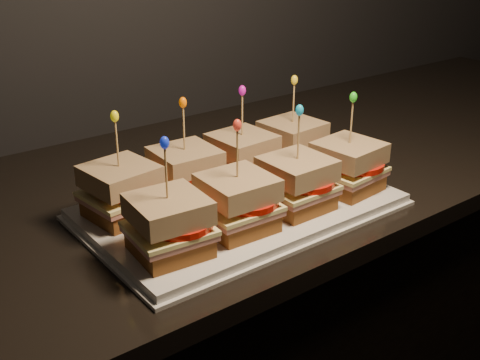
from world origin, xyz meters
TOP-DOWN VIEW (x-y plane):
  - granite_slab at (0.52, 1.67)m, footprint 2.44×0.67m
  - platter at (0.46, 1.53)m, footprint 0.47×0.29m
  - platter_rim at (0.46, 1.53)m, footprint 0.48×0.30m
  - sandwich_0_bread_bot at (0.29, 1.60)m, footprint 0.10×0.10m
  - sandwich_0_ham at (0.29, 1.60)m, footprint 0.11×0.11m
  - sandwich_0_cheese at (0.29, 1.60)m, footprint 0.11×0.11m
  - sandwich_0_tomato at (0.30, 1.59)m, footprint 0.09×0.09m
  - sandwich_0_bread_top at (0.29, 1.60)m, footprint 0.10×0.10m
  - sandwich_0_pick at (0.29, 1.60)m, footprint 0.00×0.00m
  - sandwich_0_frill at (0.29, 1.60)m, footprint 0.01×0.01m
  - sandwich_1_bread_bot at (0.40, 1.60)m, footprint 0.10×0.10m
  - sandwich_1_ham at (0.40, 1.60)m, footprint 0.10×0.10m
  - sandwich_1_cheese at (0.40, 1.60)m, footprint 0.11×0.10m
  - sandwich_1_tomato at (0.41, 1.59)m, footprint 0.09×0.09m
  - sandwich_1_bread_top at (0.40, 1.60)m, footprint 0.10×0.10m
  - sandwich_1_pick at (0.40, 1.60)m, footprint 0.00×0.00m
  - sandwich_1_frill at (0.40, 1.60)m, footprint 0.01×0.01m
  - sandwich_2_bread_bot at (0.51, 1.60)m, footprint 0.10×0.10m
  - sandwich_2_ham at (0.51, 1.60)m, footprint 0.11×0.10m
  - sandwich_2_cheese at (0.51, 1.60)m, footprint 0.11×0.10m
  - sandwich_2_tomato at (0.53, 1.59)m, footprint 0.09×0.09m
  - sandwich_2_bread_top at (0.51, 1.60)m, footprint 0.10×0.10m
  - sandwich_2_pick at (0.51, 1.60)m, footprint 0.00×0.00m
  - sandwich_2_frill at (0.51, 1.60)m, footprint 0.01×0.01m
  - sandwich_3_bread_bot at (0.63, 1.60)m, footprint 0.10×0.10m
  - sandwich_3_ham at (0.63, 1.60)m, footprint 0.11×0.10m
  - sandwich_3_cheese at (0.63, 1.60)m, footprint 0.11×0.10m
  - sandwich_3_tomato at (0.64, 1.59)m, footprint 0.09×0.09m
  - sandwich_3_bread_top at (0.63, 1.60)m, footprint 0.10×0.10m
  - sandwich_3_pick at (0.63, 1.60)m, footprint 0.00×0.00m
  - sandwich_3_frill at (0.63, 1.60)m, footprint 0.01×0.01m
  - sandwich_4_bread_bot at (0.29, 1.46)m, footprint 0.10×0.10m
  - sandwich_4_ham at (0.29, 1.46)m, footprint 0.11×0.10m
  - sandwich_4_cheese at (0.29, 1.46)m, footprint 0.11×0.11m
  - sandwich_4_tomato at (0.30, 1.45)m, footprint 0.09×0.09m
  - sandwich_4_bread_top at (0.29, 1.46)m, footprint 0.10×0.10m
  - sandwich_4_pick at (0.29, 1.46)m, footprint 0.00×0.00m
  - sandwich_4_frill at (0.29, 1.46)m, footprint 0.01×0.01m
  - sandwich_5_bread_bot at (0.40, 1.46)m, footprint 0.10×0.10m
  - sandwich_5_ham at (0.40, 1.46)m, footprint 0.10×0.10m
  - sandwich_5_cheese at (0.40, 1.46)m, footprint 0.11×0.10m
  - sandwich_5_tomato at (0.41, 1.45)m, footprint 0.09×0.09m
  - sandwich_5_bread_top at (0.40, 1.46)m, footprint 0.10×0.10m
  - sandwich_5_pick at (0.40, 1.46)m, footprint 0.00×0.00m
  - sandwich_5_frill at (0.40, 1.46)m, footprint 0.01×0.01m
  - sandwich_6_bread_bot at (0.51, 1.46)m, footprint 0.09×0.09m
  - sandwich_6_ham at (0.51, 1.46)m, footprint 0.10×0.10m
  - sandwich_6_cheese at (0.51, 1.46)m, footprint 0.10×0.10m
  - sandwich_6_tomato at (0.53, 1.45)m, footprint 0.09×0.09m
  - sandwich_6_bread_top at (0.51, 1.46)m, footprint 0.09×0.09m
  - sandwich_6_pick at (0.51, 1.46)m, footprint 0.00×0.00m
  - sandwich_6_frill at (0.51, 1.46)m, footprint 0.01×0.01m
  - sandwich_7_bread_bot at (0.63, 1.46)m, footprint 0.10×0.10m
  - sandwich_7_ham at (0.63, 1.46)m, footprint 0.11×0.11m
  - sandwich_7_cheese at (0.63, 1.46)m, footprint 0.11×0.11m
  - sandwich_7_tomato at (0.64, 1.45)m, footprint 0.09×0.09m
  - sandwich_7_bread_top at (0.63, 1.46)m, footprint 0.10×0.10m
  - sandwich_7_pick at (0.63, 1.46)m, footprint 0.00×0.00m
  - sandwich_7_frill at (0.63, 1.46)m, footprint 0.01×0.01m

SIDE VIEW (x-z plane):
  - granite_slab at x=0.52m, z-range 0.90..0.93m
  - platter_rim at x=0.46m, z-range 0.93..0.94m
  - platter at x=0.46m, z-range 0.93..0.95m
  - sandwich_0_bread_bot at x=0.29m, z-range 0.95..0.98m
  - sandwich_1_bread_bot at x=0.40m, z-range 0.95..0.98m
  - sandwich_2_bread_bot at x=0.51m, z-range 0.95..0.98m
  - sandwich_3_bread_bot at x=0.63m, z-range 0.95..0.98m
  - sandwich_4_bread_bot at x=0.29m, z-range 0.95..0.98m
  - sandwich_5_bread_bot at x=0.40m, z-range 0.95..0.98m
  - sandwich_6_bread_bot at x=0.51m, z-range 0.95..0.98m
  - sandwich_7_bread_bot at x=0.63m, z-range 0.95..0.98m
  - sandwich_0_ham at x=0.29m, z-range 0.98..0.99m
  - sandwich_1_ham at x=0.40m, z-range 0.98..0.99m
  - sandwich_2_ham at x=0.51m, z-range 0.98..0.99m
  - sandwich_3_ham at x=0.63m, z-range 0.98..0.99m
  - sandwich_4_ham at x=0.29m, z-range 0.98..0.99m
  - sandwich_5_ham at x=0.40m, z-range 0.98..0.99m
  - sandwich_6_ham at x=0.51m, z-range 0.98..0.99m
  - sandwich_7_ham at x=0.63m, z-range 0.98..0.99m
  - sandwich_0_cheese at x=0.29m, z-range 0.99..0.99m
  - sandwich_1_cheese at x=0.40m, z-range 0.99..0.99m
  - sandwich_2_cheese at x=0.51m, z-range 0.99..0.99m
  - sandwich_3_cheese at x=0.63m, z-range 0.99..0.99m
  - sandwich_4_cheese at x=0.29m, z-range 0.99..0.99m
  - sandwich_5_cheese at x=0.40m, z-range 0.99..0.99m
  - sandwich_6_cheese at x=0.51m, z-range 0.99..0.99m
  - sandwich_7_cheese at x=0.63m, z-range 0.99..0.99m
  - sandwich_0_tomato at x=0.30m, z-range 0.99..1.00m
  - sandwich_1_tomato at x=0.41m, z-range 0.99..1.00m
  - sandwich_2_tomato at x=0.53m, z-range 0.99..1.00m
  - sandwich_3_tomato at x=0.64m, z-range 0.99..1.00m
  - sandwich_4_tomato at x=0.30m, z-range 0.99..1.00m
  - sandwich_5_tomato at x=0.41m, z-range 0.99..1.00m
  - sandwich_6_tomato at x=0.53m, z-range 0.99..1.00m
  - sandwich_7_tomato at x=0.64m, z-range 0.99..1.00m
  - sandwich_0_bread_top at x=0.29m, z-range 1.00..1.03m
  - sandwich_1_bread_top at x=0.40m, z-range 1.00..1.03m
  - sandwich_2_bread_top at x=0.51m, z-range 1.00..1.03m
  - sandwich_3_bread_top at x=0.63m, z-range 1.00..1.03m
  - sandwich_4_bread_top at x=0.29m, z-range 1.00..1.03m
  - sandwich_5_bread_top at x=0.40m, z-range 1.00..1.03m
  - sandwich_6_bread_top at x=0.51m, z-range 1.00..1.03m
  - sandwich_7_bread_top at x=0.63m, z-range 1.00..1.03m
  - sandwich_0_pick at x=0.29m, z-range 1.02..1.11m
  - sandwich_1_pick at x=0.40m, z-range 1.02..1.11m
  - sandwich_2_pick at x=0.51m, z-range 1.02..1.11m
  - sandwich_3_pick at x=0.63m, z-range 1.02..1.11m
  - sandwich_4_pick at x=0.29m, z-range 1.02..1.11m
  - sandwich_5_pick at x=0.40m, z-range 1.02..1.11m
  - sandwich_6_pick at x=0.51m, z-range 1.02..1.11m
  - sandwich_7_pick at x=0.63m, z-range 1.02..1.11m
  - sandwich_0_frill at x=0.29m, z-range 1.10..1.12m
  - sandwich_1_frill at x=0.40m, z-range 1.10..1.12m
  - sandwich_2_frill at x=0.51m, z-range 1.10..1.12m
  - sandwich_3_frill at x=0.63m, z-range 1.10..1.12m
  - sandwich_4_frill at x=0.29m, z-range 1.10..1.12m
  - sandwich_5_frill at x=0.40m, z-range 1.10..1.12m
  - sandwich_6_frill at x=0.51m, z-range 1.10..1.12m
  - sandwich_7_frill at x=0.63m, z-range 1.10..1.12m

